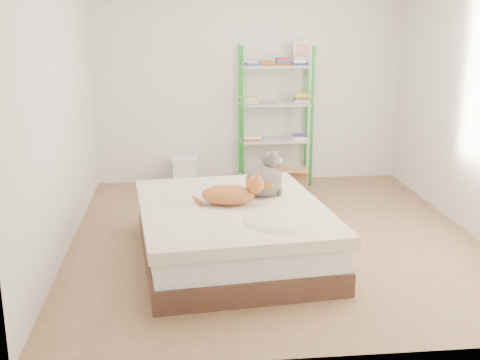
{
  "coord_description": "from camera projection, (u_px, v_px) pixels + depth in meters",
  "views": [
    {
      "loc": [
        -0.88,
        -5.31,
        2.03
      ],
      "look_at": [
        -0.35,
        -0.18,
        0.62
      ],
      "focal_mm": 45.0,
      "sensor_mm": 36.0,
      "label": 1
    }
  ],
  "objects": [
    {
      "name": "orange_cat",
      "position": [
        228.0,
        192.0,
        5.07
      ],
      "size": [
        0.58,
        0.37,
        0.22
      ],
      "primitive_type": null,
      "rotation": [
        0.0,
        0.0,
        -0.16
      ],
      "color": "#CC7332",
      "rests_on": "bed"
    },
    {
      "name": "bed",
      "position": [
        232.0,
        232.0,
        5.15
      ],
      "size": [
        1.72,
        2.06,
        0.49
      ],
      "rotation": [
        0.0,
        0.0,
        0.1
      ],
      "color": "brown",
      "rests_on": "ground"
    },
    {
      "name": "cardboard_box",
      "position": [
        287.0,
        185.0,
        6.85
      ],
      "size": [
        0.57,
        0.57,
        0.39
      ],
      "rotation": [
        0.0,
        0.0,
        -0.25
      ],
      "color": "#987449",
      "rests_on": "ground"
    },
    {
      "name": "white_bin",
      "position": [
        185.0,
        172.0,
        7.37
      ],
      "size": [
        0.32,
        0.28,
        0.36
      ],
      "rotation": [
        0.0,
        0.0,
        -0.02
      ],
      "color": "white",
      "rests_on": "ground"
    },
    {
      "name": "shelf_unit",
      "position": [
        276.0,
        111.0,
        7.32
      ],
      "size": [
        0.88,
        0.36,
        1.74
      ],
      "color": "green",
      "rests_on": "ground"
    },
    {
      "name": "grey_cat",
      "position": [
        264.0,
        174.0,
        5.27
      ],
      "size": [
        0.43,
        0.39,
        0.41
      ],
      "primitive_type": null,
      "rotation": [
        0.0,
        0.0,
        1.87
      ],
      "color": "gray",
      "rests_on": "bed"
    },
    {
      "name": "room",
      "position": [
        277.0,
        100.0,
        5.38
      ],
      "size": [
        3.81,
        4.21,
        2.61
      ],
      "color": "#9E8455",
      "rests_on": "ground"
    }
  ]
}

